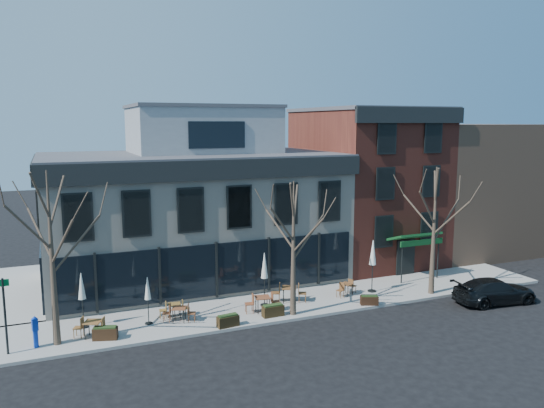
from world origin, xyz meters
name	(u,v)px	position (x,y,z in m)	size (l,w,h in m)	color
ground	(217,301)	(0.00, 0.00, 0.00)	(120.00, 120.00, 0.00)	black
sidewalk_front	(284,304)	(3.25, -2.15, 0.07)	(33.50, 4.70, 0.15)	gray
sidewalk_side	(5,294)	(-11.25, 6.00, 0.07)	(4.50, 12.00, 0.15)	gray
corner_building	(194,207)	(0.07, 5.07, 4.72)	(18.39, 10.39, 11.10)	beige
red_brick_building	(366,184)	(13.00, 4.98, 5.64)	(8.20, 11.78, 11.18)	maroon
bg_building	(462,185)	(23.00, 6.00, 5.00)	(12.00, 12.00, 10.00)	#8C664C
tree_corner	(52,256)	(-8.49, -3.20, 4.25)	(3.93, 3.98, 7.92)	#382B21
tree_mid	(294,247)	(3.01, -3.90, 3.79)	(3.50, 3.55, 7.04)	#382B21
tree_right	(434,229)	(12.01, -3.90, 4.02)	(3.72, 3.77, 7.48)	#382B21
sign_pole	(5,312)	(-10.50, -3.50, 2.07)	(0.50, 0.10, 3.40)	black
parked_sedan	(495,291)	(14.45, -6.33, 0.70)	(1.97, 4.84, 1.40)	black
call_box	(35,331)	(-9.38, -3.20, 0.92)	(0.29, 0.29, 1.45)	#0C2FA0
cafe_set_0	(93,327)	(-6.93, -3.05, 0.65)	(1.87, 1.14, 0.97)	brown
cafe_set_1	(175,309)	(-2.82, -1.85, 0.58)	(1.62, 0.70, 0.84)	brown
cafe_set_2	(179,313)	(-2.75, -2.60, 0.61)	(1.73, 1.03, 0.89)	brown
cafe_set_3	(263,302)	(1.66, -2.96, 0.67)	(1.97, 0.89, 1.01)	brown
cafe_set_4	(289,293)	(3.62, -2.05, 0.69)	(2.00, 1.29, 1.04)	brown
cafe_set_5	(346,288)	(7.21, -2.24, 0.58)	(1.63, 1.01, 0.85)	brown
umbrella_0	(82,289)	(-7.27, -1.56, 2.09)	(0.44, 0.44, 2.75)	black
umbrella_1	(148,291)	(-4.24, -2.34, 1.86)	(0.39, 0.39, 2.43)	black
umbrella_2	(264,269)	(2.12, -2.08, 2.25)	(0.48, 0.48, 2.97)	black
umbrella_4	(373,255)	(8.95, -2.28, 2.36)	(0.50, 0.50, 3.14)	black
planter_0	(105,333)	(-6.43, -3.50, 0.46)	(1.19, 0.75, 0.62)	black
planter_1	(228,321)	(-0.68, -4.20, 0.45)	(1.12, 0.55, 0.61)	#302210
planter_2	(273,310)	(1.92, -3.76, 0.46)	(1.13, 0.47, 0.63)	black
planter_3	(369,300)	(7.51, -4.20, 0.42)	(1.05, 0.72, 0.55)	black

